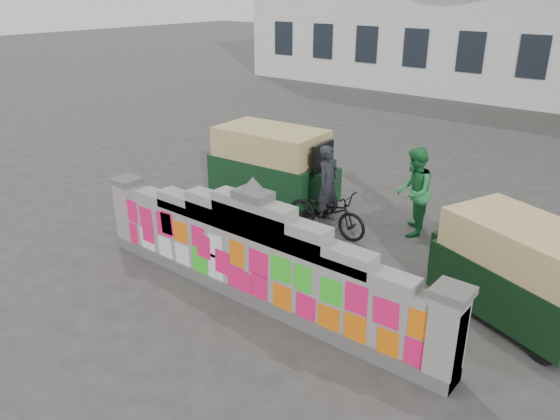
{
  "coord_description": "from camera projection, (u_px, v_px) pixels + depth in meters",
  "views": [
    {
      "loc": [
        4.87,
        -5.4,
        4.51
      ],
      "look_at": [
        -0.31,
        1.0,
        1.1
      ],
      "focal_mm": 35.0,
      "sensor_mm": 36.0,
      "label": 1
    }
  ],
  "objects": [
    {
      "name": "rickshaw_right",
      "position": [
        517.0,
        269.0,
        7.76
      ],
      "size": [
        2.77,
        2.02,
        1.49
      ],
      "rotation": [
        0.0,
        0.0,
        2.76
      ],
      "color": "black",
      "rests_on": "ground"
    },
    {
      "name": "parapet_wall",
      "position": [
        254.0,
        257.0,
        8.14
      ],
      "size": [
        6.48,
        0.44,
        2.01
      ],
      "color": "#4C4C49",
      "rests_on": "ground"
    },
    {
      "name": "cyclist_bike",
      "position": [
        327.0,
        212.0,
        10.53
      ],
      "size": [
        1.72,
        0.63,
        0.9
      ],
      "primitive_type": "imported",
      "rotation": [
        0.0,
        0.0,
        1.59
      ],
      "color": "black",
      "rests_on": "ground"
    },
    {
      "name": "pedestrian",
      "position": [
        414.0,
        192.0,
        10.37
      ],
      "size": [
        0.9,
        1.01,
        1.72
      ],
      "primitive_type": "imported",
      "rotation": [
        0.0,
        0.0,
        -1.22
      ],
      "color": "#23833D",
      "rests_on": "ground"
    },
    {
      "name": "cyclist_rider",
      "position": [
        328.0,
        197.0,
        10.41
      ],
      "size": [
        0.37,
        0.56,
        1.52
      ],
      "primitive_type": "imported",
      "rotation": [
        0.0,
        0.0,
        1.59
      ],
      "color": "black",
      "rests_on": "ground"
    },
    {
      "name": "rickshaw_left",
      "position": [
        274.0,
        164.0,
        12.0
      ],
      "size": [
        3.0,
        1.54,
        1.64
      ],
      "rotation": [
        0.0,
        0.0,
        0.07
      ],
      "color": "#103219",
      "rests_on": "ground"
    },
    {
      "name": "ground",
      "position": [
        255.0,
        300.0,
        8.44
      ],
      "size": [
        100.0,
        100.0,
        0.0
      ],
      "primitive_type": "plane",
      "color": "#383533",
      "rests_on": "ground"
    }
  ]
}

